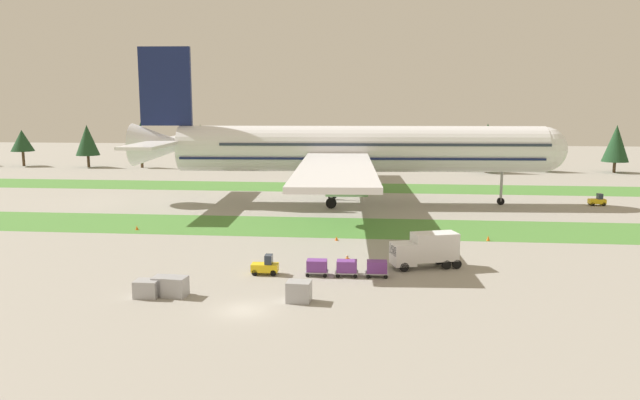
# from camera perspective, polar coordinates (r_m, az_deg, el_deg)

# --- Properties ---
(ground_plane) EXTENTS (400.00, 400.00, 0.00)m
(ground_plane) POSITION_cam_1_polar(r_m,az_deg,el_deg) (50.43, -7.11, -10.19)
(ground_plane) COLOR gray
(grass_strip_near) EXTENTS (320.00, 13.63, 0.01)m
(grass_strip_near) POSITION_cam_1_polar(r_m,az_deg,el_deg) (82.86, -1.91, -2.49)
(grass_strip_near) COLOR #4C8438
(grass_strip_near) RESTS_ON ground
(grass_strip_far) EXTENTS (320.00, 13.63, 0.01)m
(grass_strip_far) POSITION_cam_1_polar(r_m,az_deg,el_deg) (121.34, 0.54, 1.20)
(grass_strip_far) COLOR #4C8438
(grass_strip_far) RESTS_ON ground
(airliner) EXTENTS (71.13, 87.57, 25.59)m
(airliner) POSITION_cam_1_polar(r_m,az_deg,el_deg) (100.39, 2.53, 4.82)
(airliner) COLOR white
(airliner) RESTS_ON ground
(baggage_tug) EXTENTS (2.63, 1.36, 1.97)m
(baggage_tug) POSITION_cam_1_polar(r_m,az_deg,el_deg) (60.08, -5.10, -6.18)
(baggage_tug) COLOR yellow
(baggage_tug) RESTS_ON ground
(cargo_dolly_lead) EXTENTS (2.23, 1.55, 1.55)m
(cargo_dolly_lead) POSITION_cam_1_polar(r_m,az_deg,el_deg) (59.45, -0.29, -6.20)
(cargo_dolly_lead) COLOR #A3A3A8
(cargo_dolly_lead) RESTS_ON ground
(cargo_dolly_second) EXTENTS (2.23, 1.55, 1.55)m
(cargo_dolly_second) POSITION_cam_1_polar(r_m,az_deg,el_deg) (59.30, 2.52, -6.25)
(cargo_dolly_second) COLOR #A3A3A8
(cargo_dolly_second) RESTS_ON ground
(cargo_dolly_third) EXTENTS (2.23, 1.55, 1.55)m
(cargo_dolly_third) POSITION_cam_1_polar(r_m,az_deg,el_deg) (59.28, 5.34, -6.29)
(cargo_dolly_third) COLOR #A3A3A8
(cargo_dolly_third) RESTS_ON ground
(catering_truck) EXTENTS (7.33, 4.31, 3.58)m
(catering_truck) POSITION_cam_1_polar(r_m,az_deg,el_deg) (62.84, 9.87, -4.53)
(catering_truck) COLOR silver
(catering_truck) RESTS_ON ground
(pushback_tractor) EXTENTS (2.67, 1.45, 1.97)m
(pushback_tractor) POSITION_cam_1_polar(r_m,az_deg,el_deg) (109.47, 24.50, -0.05)
(pushback_tractor) COLOR yellow
(pushback_tractor) RESTS_ON ground
(ground_crew_marshaller) EXTENTS (0.50, 0.36, 1.74)m
(ground_crew_marshaller) POSITION_cam_1_polar(r_m,az_deg,el_deg) (60.52, 2.56, -5.91)
(ground_crew_marshaller) COLOR black
(ground_crew_marshaller) RESTS_ON ground
(uld_container_0) EXTENTS (2.02, 1.63, 1.50)m
(uld_container_0) POSITION_cam_1_polar(r_m,az_deg,el_deg) (55.15, -15.87, -7.96)
(uld_container_0) COLOR #A3A3A8
(uld_container_0) RESTS_ON ground
(uld_container_1) EXTENTS (2.16, 1.81, 1.72)m
(uld_container_1) POSITION_cam_1_polar(r_m,az_deg,el_deg) (54.74, -13.39, -7.87)
(uld_container_1) COLOR #A3A3A8
(uld_container_1) RESTS_ON ground
(uld_container_2) EXTENTS (2.05, 1.67, 1.63)m
(uld_container_2) POSITION_cam_1_polar(r_m,az_deg,el_deg) (55.38, -14.27, -7.76)
(uld_container_2) COLOR #A3A3A8
(uld_container_2) RESTS_ON ground
(uld_container_3) EXTENTS (2.09, 1.72, 1.77)m
(uld_container_3) POSITION_cam_1_polar(r_m,az_deg,el_deg) (51.90, -1.98, -8.54)
(uld_container_3) COLOR #A3A3A8
(uld_container_3) RESTS_ON ground
(taxiway_marker_0) EXTENTS (0.44, 0.44, 0.48)m
(taxiway_marker_0) POSITION_cam_1_polar(r_m,az_deg,el_deg) (74.48, 1.55, -3.61)
(taxiway_marker_0) COLOR orange
(taxiway_marker_0) RESTS_ON ground
(taxiway_marker_1) EXTENTS (0.44, 0.44, 0.63)m
(taxiway_marker_1) POSITION_cam_1_polar(r_m,az_deg,el_deg) (77.05, 15.44, -3.46)
(taxiway_marker_1) COLOR orange
(taxiway_marker_1) RESTS_ON ground
(taxiway_marker_2) EXTENTS (0.44, 0.44, 0.56)m
(taxiway_marker_2) POSITION_cam_1_polar(r_m,az_deg,el_deg) (84.15, -16.74, -2.50)
(taxiway_marker_2) COLOR orange
(taxiway_marker_2) RESTS_ON ground
(distant_tree_line) EXTENTS (199.18, 11.32, 11.82)m
(distant_tree_line) POSITION_cam_1_polar(r_m,az_deg,el_deg) (152.71, 2.79, 5.39)
(distant_tree_line) COLOR #4C3823
(distant_tree_line) RESTS_ON ground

